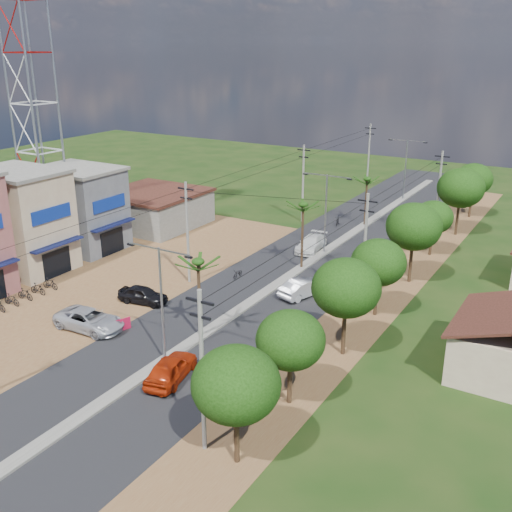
% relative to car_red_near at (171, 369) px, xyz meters
% --- Properties ---
extents(ground, '(160.00, 160.00, 0.00)m').
position_rel_car_red_near_xyz_m(ground, '(-1.80, 1.60, -0.80)').
color(ground, black).
rests_on(ground, ground).
extents(road, '(12.00, 110.00, 0.04)m').
position_rel_car_red_near_xyz_m(road, '(-1.80, 16.60, -0.78)').
color(road, black).
rests_on(road, ground).
extents(median, '(1.00, 90.00, 0.18)m').
position_rel_car_red_near_xyz_m(median, '(-1.80, 19.60, -0.71)').
color(median, '#605E56').
rests_on(median, ground).
extents(dirt_lot_west, '(18.00, 46.00, 0.04)m').
position_rel_car_red_near_xyz_m(dirt_lot_west, '(-16.80, 9.60, -0.78)').
color(dirt_lot_west, brown).
rests_on(dirt_lot_west, ground).
extents(dirt_shoulder_east, '(5.00, 90.00, 0.03)m').
position_rel_car_red_near_xyz_m(dirt_shoulder_east, '(6.70, 16.60, -0.78)').
color(dirt_shoulder_east, brown).
rests_on(dirt_shoulder_east, ground).
extents(shophouse_cream, '(9.00, 6.40, 9.30)m').
position_rel_car_red_near_xyz_m(shophouse_cream, '(-23.78, 8.60, 3.87)').
color(shophouse_cream, tan).
rests_on(shophouse_cream, ground).
extents(shophouse_grey, '(9.00, 6.40, 8.30)m').
position_rel_car_red_near_xyz_m(shophouse_grey, '(-23.78, 15.60, 3.37)').
color(shophouse_grey, '#4E5056').
rests_on(shophouse_grey, ground).
extents(low_shed, '(10.40, 10.40, 3.95)m').
position_rel_car_red_near_xyz_m(low_shed, '(-22.80, 25.60, 1.17)').
color(low_shed, '#605E56').
rests_on(low_shed, ground).
extents(telecom_tower, '(3.80, 3.80, 43.00)m').
position_rel_car_red_near_xyz_m(telecom_tower, '(-28.80, 15.60, 18.32)').
color(telecom_tower, gray).
rests_on(telecom_tower, ground).
extents(tree_east_a, '(4.40, 4.40, 6.37)m').
position_rel_car_red_near_xyz_m(tree_east_a, '(7.70, -4.40, 3.69)').
color(tree_east_a, black).
rests_on(tree_east_a, ground).
extents(tree_east_b, '(4.00, 4.00, 5.83)m').
position_rel_car_red_near_xyz_m(tree_east_b, '(7.50, 1.60, 3.32)').
color(tree_east_b, black).
rests_on(tree_east_b, ground).
extents(tree_east_c, '(4.60, 4.60, 6.83)m').
position_rel_car_red_near_xyz_m(tree_east_c, '(7.90, 8.60, 4.07)').
color(tree_east_c, black).
rests_on(tree_east_c, ground).
extents(tree_east_d, '(4.20, 4.20, 6.13)m').
position_rel_car_red_near_xyz_m(tree_east_d, '(7.60, 15.60, 3.54)').
color(tree_east_d, black).
rests_on(tree_east_d, ground).
extents(tree_east_e, '(4.80, 4.80, 7.14)m').
position_rel_car_red_near_xyz_m(tree_east_e, '(7.80, 23.60, 4.29)').
color(tree_east_e, black).
rests_on(tree_east_e, ground).
extents(tree_east_f, '(3.80, 3.80, 5.52)m').
position_rel_car_red_near_xyz_m(tree_east_f, '(7.40, 31.60, 3.09)').
color(tree_east_f, black).
rests_on(tree_east_f, ground).
extents(tree_east_g, '(5.00, 5.00, 7.38)m').
position_rel_car_red_near_xyz_m(tree_east_g, '(8.00, 39.60, 4.44)').
color(tree_east_g, black).
rests_on(tree_east_g, ground).
extents(tree_east_h, '(4.40, 4.40, 6.52)m').
position_rel_car_red_near_xyz_m(tree_east_h, '(7.70, 47.60, 3.84)').
color(tree_east_h, black).
rests_on(tree_east_h, ground).
extents(palm_median_near, '(2.00, 2.00, 6.15)m').
position_rel_car_red_near_xyz_m(palm_median_near, '(-1.80, 5.60, 4.74)').
color(palm_median_near, black).
rests_on(palm_median_near, ground).
extents(palm_median_mid, '(2.00, 2.00, 6.55)m').
position_rel_car_red_near_xyz_m(palm_median_mid, '(-1.80, 21.60, 5.10)').
color(palm_median_mid, black).
rests_on(palm_median_mid, ground).
extents(palm_median_far, '(2.00, 2.00, 5.85)m').
position_rel_car_red_near_xyz_m(palm_median_far, '(-1.80, 37.60, 4.47)').
color(palm_median_far, black).
rests_on(palm_median_far, ground).
extents(streetlight_near, '(5.10, 0.18, 8.00)m').
position_rel_car_red_near_xyz_m(streetlight_near, '(-1.80, 1.60, 3.99)').
color(streetlight_near, gray).
rests_on(streetlight_near, ground).
extents(streetlight_mid, '(5.10, 0.18, 8.00)m').
position_rel_car_red_near_xyz_m(streetlight_mid, '(-1.80, 26.60, 3.99)').
color(streetlight_mid, gray).
rests_on(streetlight_mid, ground).
extents(streetlight_far, '(5.10, 0.18, 8.00)m').
position_rel_car_red_near_xyz_m(streetlight_far, '(-1.80, 51.60, 3.99)').
color(streetlight_far, gray).
rests_on(streetlight_far, ground).
extents(utility_pole_w_b, '(1.60, 0.24, 9.00)m').
position_rel_car_red_near_xyz_m(utility_pole_w_b, '(-8.80, 13.60, 3.96)').
color(utility_pole_w_b, '#605E56').
rests_on(utility_pole_w_b, ground).
extents(utility_pole_w_c, '(1.60, 0.24, 9.00)m').
position_rel_car_red_near_xyz_m(utility_pole_w_c, '(-8.80, 35.60, 3.96)').
color(utility_pole_w_c, '#605E56').
rests_on(utility_pole_w_c, ground).
extents(utility_pole_w_d, '(1.60, 0.24, 9.00)m').
position_rel_car_red_near_xyz_m(utility_pole_w_d, '(-8.80, 56.60, 3.96)').
color(utility_pole_w_d, '#605E56').
rests_on(utility_pole_w_d, ground).
extents(utility_pole_e_a, '(1.60, 0.24, 9.00)m').
position_rel_car_red_near_xyz_m(utility_pole_e_a, '(5.70, -4.40, 3.96)').
color(utility_pole_e_a, '#605E56').
rests_on(utility_pole_e_a, ground).
extents(utility_pole_e_b, '(1.60, 0.24, 9.00)m').
position_rel_car_red_near_xyz_m(utility_pole_e_b, '(5.70, 17.60, 3.96)').
color(utility_pole_e_b, '#605E56').
rests_on(utility_pole_e_b, ground).
extents(utility_pole_e_c, '(1.60, 0.24, 9.00)m').
position_rel_car_red_near_xyz_m(utility_pole_e_c, '(5.70, 39.60, 3.96)').
color(utility_pole_e_c, '#605E56').
rests_on(utility_pole_e_c, ground).
extents(car_red_near, '(2.82, 4.96, 1.59)m').
position_rel_car_red_near_xyz_m(car_red_near, '(0.00, 0.00, 0.00)').
color(car_red_near, '#A02308').
rests_on(car_red_near, ground).
extents(car_silver_mid, '(2.88, 4.86, 1.51)m').
position_rel_car_red_near_xyz_m(car_silver_mid, '(1.22, 15.97, -0.04)').
color(car_silver_mid, '#ADAFB5').
rests_on(car_silver_mid, ground).
extents(car_white_far, '(2.46, 5.15, 1.45)m').
position_rel_car_red_near_xyz_m(car_white_far, '(-3.30, 26.68, -0.07)').
color(car_white_far, silver).
rests_on(car_white_far, ground).
extents(car_parked_silver, '(5.54, 2.76, 1.51)m').
position_rel_car_red_near_xyz_m(car_parked_silver, '(-9.49, 2.42, -0.04)').
color(car_parked_silver, '#ADAFB5').
rests_on(car_parked_silver, ground).
extents(car_parked_dark, '(4.32, 2.33, 1.40)m').
position_rel_car_red_near_xyz_m(car_parked_dark, '(-9.30, 8.08, -0.10)').
color(car_parked_dark, black).
rests_on(car_parked_dark, ground).
extents(moto_rider_east, '(0.82, 1.77, 0.90)m').
position_rel_car_red_near_xyz_m(moto_rider_east, '(-0.60, 0.50, -0.35)').
color(moto_rider_east, black).
rests_on(moto_rider_east, ground).
extents(moto_rider_west_a, '(0.63, 1.55, 0.80)m').
position_rel_car_red_near_xyz_m(moto_rider_west_a, '(-5.67, 16.66, -0.40)').
color(moto_rider_west_a, black).
rests_on(moto_rider_west_a, ground).
extents(moto_rider_west_b, '(0.98, 1.91, 1.10)m').
position_rel_car_red_near_xyz_m(moto_rider_west_b, '(-4.49, 36.07, -0.24)').
color(moto_rider_west_b, black).
rests_on(moto_rider_west_b, ground).
extents(roadside_sign, '(0.47, 1.10, 0.95)m').
position_rel_car_red_near_xyz_m(roadside_sign, '(-7.30, 3.60, -0.32)').
color(roadside_sign, '#A60F32').
rests_on(roadside_sign, ground).
extents(parked_scooter_row, '(1.69, 9.66, 1.00)m').
position_rel_car_red_near_xyz_m(parked_scooter_row, '(-18.02, 1.63, -0.30)').
color(parked_scooter_row, black).
rests_on(parked_scooter_row, ground).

